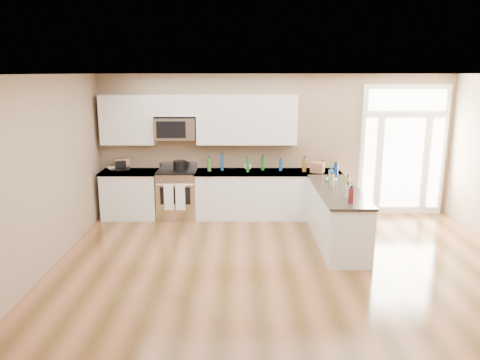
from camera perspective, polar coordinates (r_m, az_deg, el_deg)
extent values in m
plane|color=#543817|center=(6.01, 6.89, -15.16)|extent=(8.00, 8.00, 0.00)
plane|color=#8F765A|center=(9.39, 4.28, 4.24)|extent=(7.00, 0.00, 7.00)
plane|color=#8F765A|center=(6.13, -27.25, -1.93)|extent=(0.00, 8.00, 8.00)
plane|color=white|center=(5.30, 7.72, 12.60)|extent=(8.00, 8.00, 0.00)
cube|color=silver|center=(9.51, -13.20, -1.81)|extent=(1.06, 0.62, 0.90)
cube|color=black|center=(9.62, -13.08, -4.12)|extent=(1.02, 0.52, 0.10)
cube|color=black|center=(9.40, -13.35, 0.96)|extent=(1.10, 0.66, 0.04)
cube|color=silver|center=(9.27, 3.36, -1.86)|extent=(2.81, 0.62, 0.90)
cube|color=black|center=(9.38, 3.33, -4.22)|extent=(2.77, 0.52, 0.10)
cube|color=black|center=(9.16, 3.40, 0.98)|extent=(2.85, 0.66, 0.04)
cube|color=silver|center=(8.03, 11.70, -4.49)|extent=(0.65, 2.28, 0.90)
cube|color=black|center=(8.16, 11.57, -7.17)|extent=(0.61, 2.18, 0.10)
cube|color=black|center=(7.90, 11.85, -1.24)|extent=(0.69, 2.32, 0.04)
cube|color=silver|center=(9.39, -13.53, 7.15)|extent=(1.04, 0.33, 0.95)
cube|color=silver|center=(9.14, 0.82, 7.35)|extent=(1.94, 0.33, 0.95)
cube|color=silver|center=(9.20, -7.91, 8.98)|extent=(0.82, 0.33, 0.40)
cube|color=silver|center=(9.21, -7.86, 6.24)|extent=(0.78, 0.40, 0.42)
cube|color=black|center=(9.01, -8.41, 6.08)|extent=(0.56, 0.01, 0.32)
cube|color=white|center=(9.89, 19.22, 3.40)|extent=(1.70, 0.08, 2.60)
cube|color=white|center=(9.88, 19.20, 1.93)|extent=(0.78, 0.02, 1.80)
cube|color=white|center=(9.69, 15.51, 1.97)|extent=(0.22, 0.02, 1.80)
cube|color=white|center=(10.12, 22.74, 1.88)|extent=(0.22, 0.02, 1.80)
cube|color=white|center=(9.74, 19.76, 9.16)|extent=(1.50, 0.02, 0.40)
cube|color=silver|center=(9.34, -7.62, -1.79)|extent=(0.76, 0.63, 0.92)
cube|color=black|center=(9.23, -7.71, 1.07)|extent=(0.76, 0.60, 0.03)
cube|color=silver|center=(9.51, -7.49, 1.88)|extent=(0.76, 0.04, 0.14)
cube|color=black|center=(9.02, -7.90, -1.94)|extent=(0.58, 0.01, 0.34)
cylinder|color=silver|center=(8.94, -7.96, -0.61)|extent=(0.70, 0.02, 0.02)
cube|color=white|center=(9.01, -8.68, -2.11)|extent=(0.18, 0.02, 0.50)
cube|color=white|center=(8.98, -7.29, -2.12)|extent=(0.18, 0.02, 0.50)
cylinder|color=black|center=(9.23, -7.35, 1.81)|extent=(0.32, 0.32, 0.20)
cube|color=silver|center=(9.53, -14.18, 1.90)|extent=(0.33, 0.29, 0.23)
cube|color=brown|center=(9.11, 9.42, 1.52)|extent=(0.30, 0.26, 0.20)
imported|color=white|center=(9.59, -15.26, 1.37)|extent=(0.28, 0.28, 0.05)
imported|color=white|center=(8.41, 11.12, 0.00)|extent=(0.21, 0.21, 0.06)
imported|color=white|center=(9.26, 0.95, 1.60)|extent=(0.16, 0.16, 0.11)
cylinder|color=#19591E|center=(9.21, 2.79, 2.02)|extent=(0.06, 0.06, 0.27)
cylinder|color=navy|center=(9.20, 4.98, 1.82)|extent=(0.07, 0.07, 0.22)
cylinder|color=brown|center=(9.18, 10.03, 1.63)|extent=(0.08, 0.08, 0.21)
cylinder|color=olive|center=(7.96, 11.13, -0.11)|extent=(0.08, 0.08, 0.23)
cylinder|color=#26727F|center=(8.30, 10.98, 0.45)|extent=(0.08, 0.08, 0.23)
cylinder|color=#591919|center=(7.08, 13.40, -1.86)|extent=(0.08, 0.08, 0.23)
cylinder|color=#B2B2B7|center=(7.37, 13.02, -1.34)|extent=(0.08, 0.08, 0.20)
cylinder|color=navy|center=(8.61, 11.60, 1.09)|extent=(0.08, 0.08, 0.29)
cylinder|color=#3F7226|center=(9.13, -3.78, 1.91)|extent=(0.07, 0.07, 0.26)
cylinder|color=#19591E|center=(9.03, 0.94, 1.82)|extent=(0.06, 0.06, 0.27)
cylinder|color=navy|center=(9.17, -2.20, 2.15)|extent=(0.06, 0.06, 0.32)
cylinder|color=brown|center=(9.15, 7.85, 1.87)|extent=(0.08, 0.08, 0.27)
cylinder|color=olive|center=(7.71, 13.02, -0.52)|extent=(0.06, 0.06, 0.25)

